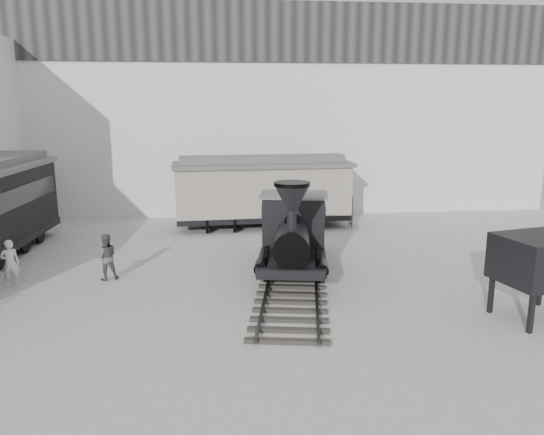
{
  "coord_description": "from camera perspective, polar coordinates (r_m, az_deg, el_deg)",
  "views": [
    {
      "loc": [
        -1.36,
        -14.23,
        5.99
      ],
      "look_at": [
        0.54,
        4.03,
        2.0
      ],
      "focal_mm": 35.0,
      "sensor_mm": 36.0,
      "label": 1
    }
  ],
  "objects": [
    {
      "name": "visitor_a",
      "position": [
        19.63,
        -26.34,
        -4.4
      ],
      "size": [
        0.67,
        0.55,
        1.59
      ],
      "primitive_type": "imported",
      "rotation": [
        0.0,
        0.0,
        3.48
      ],
      "color": "silver",
      "rests_on": "ground"
    },
    {
      "name": "north_wall",
      "position": [
        29.25,
        -3.34,
        11.39
      ],
      "size": [
        34.0,
        2.51,
        11.0
      ],
      "color": "silver",
      "rests_on": "ground"
    },
    {
      "name": "locomotive",
      "position": [
        18.64,
        2.31,
        -2.26
      ],
      "size": [
        3.87,
        10.34,
        3.57
      ],
      "rotation": [
        0.0,
        0.0,
        -0.17
      ],
      "color": "#292620",
      "rests_on": "ground"
    },
    {
      "name": "boxcar",
      "position": [
        25.75,
        -1.02,
        2.99
      ],
      "size": [
        8.71,
        3.14,
        3.51
      ],
      "rotation": [
        0.0,
        0.0,
        0.05
      ],
      "color": "black",
      "rests_on": "ground"
    },
    {
      "name": "coal_hopper",
      "position": [
        16.56,
        26.84,
        -4.6
      ],
      "size": [
        2.55,
        2.25,
        2.4
      ],
      "rotation": [
        0.0,
        0.0,
        0.22
      ],
      "color": "black",
      "rests_on": "ground"
    },
    {
      "name": "visitor_b",
      "position": [
        19.07,
        -17.44,
        -4.08
      ],
      "size": [
        0.93,
        0.81,
        1.62
      ],
      "primitive_type": "imported",
      "rotation": [
        0.0,
        0.0,
        3.43
      ],
      "color": "#4D4D4F",
      "rests_on": "ground"
    },
    {
      "name": "ground",
      "position": [
        15.5,
        -0.46,
        -10.48
      ],
      "size": [
        90.0,
        90.0,
        0.0
      ],
      "primitive_type": "plane",
      "color": "#9E9E9B"
    }
  ]
}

